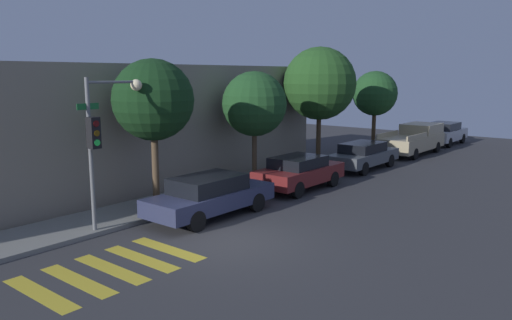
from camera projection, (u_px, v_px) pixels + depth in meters
The scene contains 14 objects.
ground_plane at pixel (226, 241), 14.19m from camera, with size 60.00×60.00×0.00m, color #333335.
sidewalk at pixel (131, 212), 16.90m from camera, with size 26.00×2.33×0.14m, color slate.
building_row at pixel (56, 130), 19.32m from camera, with size 26.00×6.00×5.08m, color gray.
crosswalk at pixel (111, 269), 12.18m from camera, with size 4.06×2.60×0.00m.
traffic_light_pole at pixel (104, 126), 14.54m from camera, with size 2.24×0.56×4.61m.
sedan_near_corner at pixel (210, 195), 16.52m from camera, with size 4.67×1.80×1.40m.
sedan_middle at pixel (299, 172), 20.50m from camera, with size 4.23×1.86×1.38m.
sedan_far_end at pixel (363, 155), 24.82m from camera, with size 4.62×1.74×1.35m.
pickup_truck at pixel (413, 139), 29.67m from camera, with size 5.58×2.05×1.72m.
sedan_tail_of_row at pixel (444, 133), 33.69m from camera, with size 4.39×1.88×1.49m.
tree_near_corner at pixel (153, 100), 16.92m from camera, with size 2.79×2.79×5.23m.
tree_midblock at pixel (254, 104), 21.13m from camera, with size 2.76×2.76×4.83m.
tree_far_end at pixel (320, 84), 24.92m from camera, with size 3.64×3.64×6.05m.
tree_behind_truck at pixel (375, 94), 29.79m from camera, with size 2.66×2.66×4.89m.
Camera 1 is at (-9.99, -9.25, 4.70)m, focal length 35.00 mm.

